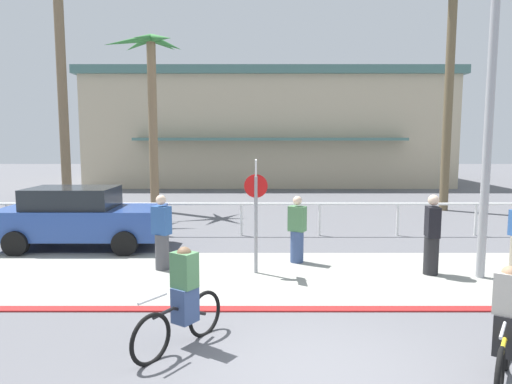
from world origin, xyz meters
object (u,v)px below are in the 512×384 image
Objects in this scene: palm_tree_0 at (60,37)px; car_blue_1 at (81,217)px; stop_sign_bike_lane at (256,200)px; palm_tree_1 at (151,81)px; pedestrian_2 at (162,235)px; pedestrian_1 at (298,232)px; cyclist_black_1 at (183,300)px; streetlight_curb at (498,76)px; cyclist_yellow_0 at (507,329)px; pedestrian_0 at (432,238)px; palm_tree_2 at (452,33)px.

palm_tree_0 is 8.40m from car_blue_1.
stop_sign_bike_lane is 10.58m from palm_tree_1.
pedestrian_1 is at bearing 11.12° from pedestrian_2.
car_blue_1 is at bearing -95.11° from palm_tree_1.
cyclist_black_1 is (3.79, -6.08, -0.18)m from car_blue_1.
pedestrian_2 reaches higher than cyclist_black_1.
pedestrian_2 is at bearing 172.54° from stop_sign_bike_lane.
streetlight_curb is 15.06m from palm_tree_0.
cyclist_black_1 is (-5.94, -3.06, -3.58)m from streetlight_curb.
streetlight_curb is 5.44m from pedestrian_1.
palm_tree_1 reaches higher than stop_sign_bike_lane.
cyclist_yellow_0 is (-1.80, -4.07, -3.58)m from streetlight_curb.
streetlight_curb is 1.70× the size of car_blue_1.
palm_tree_1 reaches higher than car_blue_1.
palm_tree_0 reaches higher than streetlight_curb.
cyclist_yellow_0 is (7.93, -7.09, -0.18)m from car_blue_1.
pedestrian_2 is (-3.16, -0.62, 0.06)m from pedestrian_1.
streetlight_curb is at bearing 66.19° from cyclist_yellow_0.
stop_sign_bike_lane reaches higher than pedestrian_0.
palm_tree_1 reaches higher than cyclist_black_1.
palm_tree_1 is 10.02m from pedestrian_2.
stop_sign_bike_lane is 1.42× the size of pedestrian_0.
palm_tree_0 reaches higher than stop_sign_bike_lane.
stop_sign_bike_lane is 2.34m from pedestrian_2.
palm_tree_0 reaches higher than cyclist_yellow_0.
cyclist_yellow_0 is (3.08, -4.64, -0.98)m from stop_sign_bike_lane.
pedestrian_1 is at bearing 159.20° from streetlight_curb.
palm_tree_1 is 1.64× the size of car_blue_1.
palm_tree_0 reaches higher than pedestrian_1.
cyclist_black_1 is at bearing 166.29° from cyclist_yellow_0.
palm_tree_1 is at bearing -178.75° from palm_tree_2.
palm_tree_0 reaches higher than pedestrian_0.
palm_tree_0 is at bearing 144.99° from pedestrian_0.
pedestrian_0 reaches higher than cyclist_black_1.
car_blue_1 is at bearing -64.60° from palm_tree_0.
cyclist_black_1 is at bearing -58.05° from car_blue_1.
palm_tree_1 is at bearing 84.89° from car_blue_1.
cyclist_black_1 is at bearing -114.42° from pedestrian_1.
car_blue_1 is 2.87× the size of cyclist_black_1.
cyclist_yellow_0 is (-4.89, -13.88, -6.61)m from palm_tree_2.
pedestrian_2 is at bearing 136.78° from cyclist_yellow_0.
stop_sign_bike_lane is 1.65× the size of cyclist_yellow_0.
pedestrian_1 is (-3.88, 1.47, -3.52)m from streetlight_curb.
pedestrian_0 is at bearing -19.29° from pedestrian_1.
pedestrian_0 is (-0.99, 0.46, -3.43)m from streetlight_curb.
palm_tree_2 reaches higher than stop_sign_bike_lane.
streetlight_curb is 10.72m from palm_tree_2.
pedestrian_0 is at bearing 79.95° from cyclist_yellow_0.
palm_tree_0 is 17.37m from cyclist_yellow_0.
streetlight_curb is at bearing 27.28° from cyclist_black_1.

